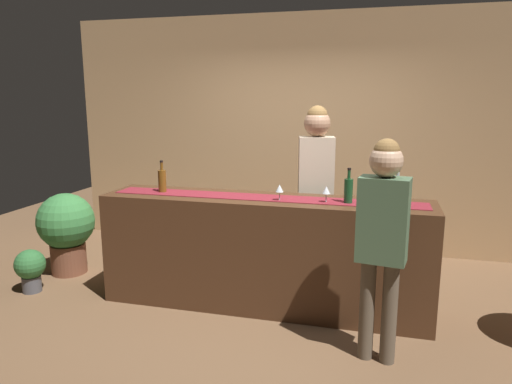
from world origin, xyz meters
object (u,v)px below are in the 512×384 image
(wine_bottle_clear, at_px, (397,192))
(wine_glass_near_customer, at_px, (326,191))
(wine_bottle_green, at_px, (348,190))
(customer_sipping, at_px, (382,229))
(wine_glass_mid_counter, at_px, (280,189))
(potted_plant_small, at_px, (30,268))
(potted_plant_tall, at_px, (66,228))
(wine_bottle_amber, at_px, (162,180))
(bartender, at_px, (316,175))

(wine_bottle_clear, relative_size, wine_glass_near_customer, 2.10)
(wine_bottle_green, xyz_separation_m, customer_sipping, (0.29, -0.66, -0.13))
(wine_glass_mid_counter, bearing_deg, customer_sipping, -35.25)
(wine_glass_near_customer, height_order, potted_plant_small, wine_glass_near_customer)
(wine_bottle_green, height_order, wine_glass_near_customer, wine_bottle_green)
(customer_sipping, xyz_separation_m, potted_plant_small, (-3.33, 0.41, -0.75))
(wine_glass_near_customer, distance_m, potted_plant_tall, 2.91)
(wine_bottle_clear, height_order, wine_bottle_amber, same)
(wine_bottle_clear, xyz_separation_m, customer_sipping, (-0.11, -0.70, -0.13))
(wine_bottle_clear, distance_m, bartender, 0.95)
(wine_bottle_clear, relative_size, bartender, 0.17)
(wine_glass_mid_counter, bearing_deg, bartender, 71.34)
(potted_plant_tall, height_order, potted_plant_small, potted_plant_tall)
(wine_bottle_clear, distance_m, wine_bottle_amber, 2.12)
(wine_bottle_amber, xyz_separation_m, wine_glass_mid_counter, (1.14, -0.08, -0.01))
(wine_bottle_clear, xyz_separation_m, wine_glass_mid_counter, (-0.97, -0.08, -0.01))
(wine_bottle_green, distance_m, bartender, 0.71)
(wine_bottle_clear, bearing_deg, wine_bottle_green, -175.30)
(wine_bottle_clear, height_order, bartender, bartender)
(potted_plant_tall, bearing_deg, wine_bottle_amber, -11.40)
(wine_glass_near_customer, distance_m, customer_sipping, 0.80)
(wine_bottle_amber, bearing_deg, wine_bottle_clear, 0.03)
(wine_glass_near_customer, relative_size, bartender, 0.08)
(wine_bottle_amber, bearing_deg, wine_glass_near_customer, -2.17)
(wine_bottle_green, distance_m, wine_glass_near_customer, 0.18)
(customer_sipping, bearing_deg, wine_bottle_amber, 169.89)
(wine_bottle_amber, bearing_deg, potted_plant_tall, 168.60)
(bartender, height_order, customer_sipping, bartender)
(customer_sipping, bearing_deg, wine_glass_near_customer, 135.26)
(wine_bottle_green, xyz_separation_m, potted_plant_tall, (-3.01, 0.29, -0.62))
(customer_sipping, bearing_deg, bartender, 125.76)
(wine_bottle_clear, relative_size, customer_sipping, 0.19)
(wine_glass_near_customer, relative_size, potted_plant_small, 0.33)
(bartender, bearing_deg, wine_bottle_green, 107.97)
(wine_glass_near_customer, relative_size, wine_glass_mid_counter, 1.00)
(wine_glass_mid_counter, xyz_separation_m, potted_plant_tall, (-2.43, 0.34, -0.61))
(wine_bottle_amber, relative_size, wine_bottle_green, 1.00)
(wine_bottle_clear, height_order, potted_plant_tall, wine_bottle_clear)
(wine_glass_near_customer, bearing_deg, potted_plant_small, -175.38)
(wine_bottle_green, bearing_deg, bartender, 120.36)
(wine_bottle_clear, bearing_deg, wine_bottle_amber, -179.97)
(wine_bottle_amber, height_order, potted_plant_tall, wine_bottle_amber)
(wine_glass_near_customer, xyz_separation_m, customer_sipping, (0.47, -0.64, -0.13))
(bartender, bearing_deg, potted_plant_small, 5.52)
(wine_bottle_amber, height_order, wine_glass_near_customer, wine_bottle_amber)
(bartender, height_order, potted_plant_tall, bartender)
(potted_plant_small, bearing_deg, potted_plant_tall, 86.69)
(bartender, distance_m, customer_sipping, 1.44)
(potted_plant_small, bearing_deg, wine_glass_mid_counter, 4.78)
(bartender, xyz_separation_m, potted_plant_tall, (-2.65, -0.32, -0.63))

